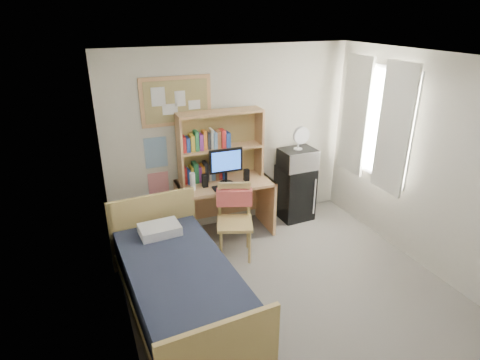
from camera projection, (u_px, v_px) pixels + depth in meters
name	position (u px, v px, depth m)	size (l,w,h in m)	color
floor	(301.00, 304.00, 4.47)	(3.60, 4.20, 0.02)	gray
ceiling	(319.00, 62.00, 3.44)	(3.60, 4.20, 0.02)	white
wall_back	(232.00, 140.00, 5.74)	(3.60, 0.04, 2.60)	beige
wall_left	(122.00, 234.00, 3.32)	(0.04, 4.20, 2.60)	beige
wall_right	(445.00, 172.00, 4.58)	(0.04, 4.20, 2.60)	beige
window_unit	(375.00, 122.00, 5.47)	(0.10, 1.40, 1.70)	white
curtain_left	(394.00, 130.00, 5.12)	(0.04, 0.55, 1.70)	white
curtain_right	(355.00, 116.00, 5.80)	(0.04, 0.55, 1.70)	white
bulletin_board	(176.00, 101.00, 5.21)	(0.94, 0.03, 0.64)	tan
poster_wave	(156.00, 153.00, 5.37)	(0.30, 0.01, 0.42)	#27679D
poster_japan	(159.00, 185.00, 5.55)	(0.28, 0.01, 0.36)	red
desk	(225.00, 208.00, 5.71)	(1.31, 0.65, 0.82)	tan
desk_chair	(235.00, 223.00, 5.15)	(0.49, 0.49, 0.98)	tan
mini_fridge	(295.00, 192.00, 6.19)	(0.49, 0.49, 0.82)	black
bed	(181.00, 290.00, 4.23)	(1.05, 2.09, 0.58)	#1C2132
hutch	(221.00, 146.00, 5.49)	(1.17, 0.30, 0.96)	tan
monitor	(226.00, 167.00, 5.40)	(0.46, 0.04, 0.49)	black
keyboard	(230.00, 187.00, 5.37)	(0.46, 0.15, 0.02)	black
speaker_left	(205.00, 181.00, 5.37)	(0.07, 0.07, 0.18)	black
speaker_right	(247.00, 175.00, 5.56)	(0.07, 0.07, 0.17)	black
water_bottle	(193.00, 182.00, 5.26)	(0.07, 0.07, 0.24)	white
hoodie	(234.00, 197.00, 5.23)	(0.46, 0.14, 0.22)	#D95652
microwave	(297.00, 159.00, 5.95)	(0.51, 0.39, 0.30)	silver
desk_fan	(299.00, 139.00, 5.83)	(0.25, 0.25, 0.32)	white
pillow	(160.00, 229.00, 4.71)	(0.46, 0.32, 0.11)	white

